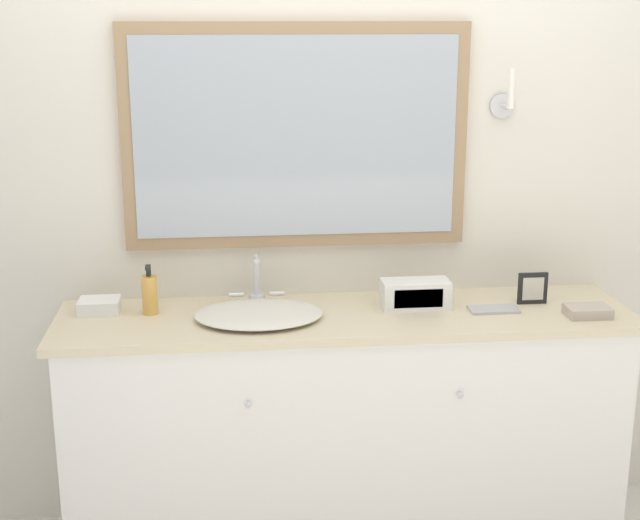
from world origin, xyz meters
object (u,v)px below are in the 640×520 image
(sink_basin, at_px, (259,313))
(picture_frame, at_px, (533,288))
(soap_bottle, at_px, (150,294))
(appliance_box, at_px, (416,294))

(sink_basin, height_order, picture_frame, sink_basin)
(sink_basin, distance_m, picture_frame, 1.01)
(soap_bottle, relative_size, appliance_box, 0.74)
(sink_basin, xyz_separation_m, appliance_box, (0.57, 0.06, 0.03))
(soap_bottle, bearing_deg, picture_frame, -1.32)
(soap_bottle, distance_m, appliance_box, 0.95)
(soap_bottle, xyz_separation_m, appliance_box, (0.95, -0.03, -0.02))
(sink_basin, bearing_deg, appliance_box, 6.12)
(appliance_box, relative_size, picture_frame, 2.08)
(soap_bottle, height_order, appliance_box, soap_bottle)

